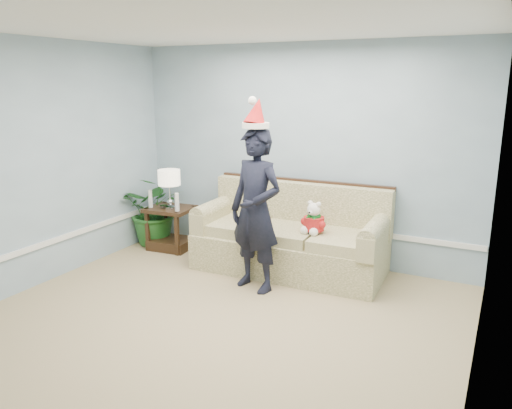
{
  "coord_description": "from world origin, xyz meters",
  "views": [
    {
      "loc": [
        2.34,
        -3.28,
        2.24
      ],
      "look_at": [
        -0.13,
        1.55,
        0.89
      ],
      "focal_mm": 35.0,
      "sensor_mm": 36.0,
      "label": 1
    }
  ],
  "objects_px": {
    "side_table": "(171,232)",
    "table_lamp": "(169,179)",
    "man": "(256,211)",
    "sofa": "(291,240)",
    "houseplant": "(156,210)",
    "teddy_bear": "(314,222)"
  },
  "relations": [
    {
      "from": "sofa",
      "to": "houseplant",
      "type": "distance_m",
      "value": 2.07
    },
    {
      "from": "houseplant",
      "to": "man",
      "type": "xyz_separation_m",
      "value": [
        1.95,
        -0.76,
        0.39
      ]
    },
    {
      "from": "sofa",
      "to": "houseplant",
      "type": "bearing_deg",
      "value": 176.95
    },
    {
      "from": "sofa",
      "to": "side_table",
      "type": "xyz_separation_m",
      "value": [
        -1.77,
        -0.04,
        -0.15
      ]
    },
    {
      "from": "table_lamp",
      "to": "sofa",
      "type": "bearing_deg",
      "value": 3.27
    },
    {
      "from": "table_lamp",
      "to": "teddy_bear",
      "type": "bearing_deg",
      "value": -2.15
    },
    {
      "from": "sofa",
      "to": "man",
      "type": "relative_size",
      "value": 1.28
    },
    {
      "from": "table_lamp",
      "to": "houseplant",
      "type": "relative_size",
      "value": 0.53
    },
    {
      "from": "man",
      "to": "teddy_bear",
      "type": "bearing_deg",
      "value": 62.88
    },
    {
      "from": "teddy_bear",
      "to": "table_lamp",
      "type": "bearing_deg",
      "value": -171.7
    },
    {
      "from": "side_table",
      "to": "table_lamp",
      "type": "bearing_deg",
      "value": -48.73
    },
    {
      "from": "houseplant",
      "to": "teddy_bear",
      "type": "distance_m",
      "value": 2.43
    },
    {
      "from": "houseplant",
      "to": "side_table",
      "type": "bearing_deg",
      "value": -15.54
    },
    {
      "from": "side_table",
      "to": "table_lamp",
      "type": "xyz_separation_m",
      "value": [
        0.05,
        -0.06,
        0.76
      ]
    },
    {
      "from": "side_table",
      "to": "table_lamp",
      "type": "distance_m",
      "value": 0.76
    },
    {
      "from": "sofa",
      "to": "table_lamp",
      "type": "distance_m",
      "value": 1.82
    },
    {
      "from": "side_table",
      "to": "man",
      "type": "xyz_separation_m",
      "value": [
        1.65,
        -0.67,
        0.66
      ]
    },
    {
      "from": "table_lamp",
      "to": "houseplant",
      "type": "xyz_separation_m",
      "value": [
        -0.36,
        0.14,
        -0.49
      ]
    },
    {
      "from": "table_lamp",
      "to": "man",
      "type": "height_order",
      "value": "man"
    },
    {
      "from": "man",
      "to": "houseplant",
      "type": "bearing_deg",
      "value": 172.52
    },
    {
      "from": "teddy_bear",
      "to": "man",
      "type": "bearing_deg",
      "value": -120.37
    },
    {
      "from": "houseplant",
      "to": "man",
      "type": "distance_m",
      "value": 2.13
    }
  ]
}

